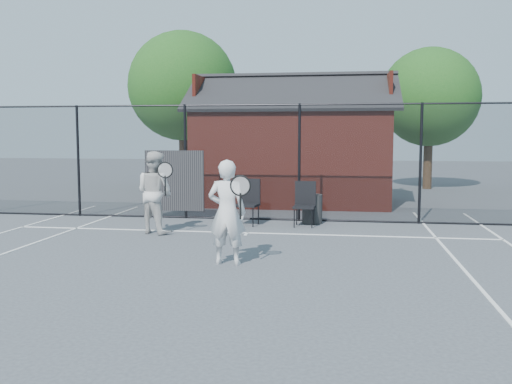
# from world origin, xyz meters

# --- Properties ---
(ground) EXTENTS (80.00, 80.00, 0.00)m
(ground) POSITION_xyz_m (0.00, 0.00, 0.00)
(ground) COLOR #404449
(ground) RESTS_ON ground
(court_lines) EXTENTS (11.02, 18.00, 0.01)m
(court_lines) POSITION_xyz_m (0.00, -1.32, 0.01)
(court_lines) COLOR white
(court_lines) RESTS_ON ground
(fence) EXTENTS (22.04, 3.00, 3.00)m
(fence) POSITION_xyz_m (-0.30, 5.00, 1.45)
(fence) COLOR black
(fence) RESTS_ON ground
(clubhouse) EXTENTS (6.50, 4.36, 4.19)m
(clubhouse) POSITION_xyz_m (0.50, 9.00, 1.61)
(clubhouse) COLOR maroon
(clubhouse) RESTS_ON ground
(tree_left) EXTENTS (4.48, 4.48, 6.44)m
(tree_left) POSITION_xyz_m (-4.50, 13.50, 4.19)
(tree_left) COLOR #2F2013
(tree_left) RESTS_ON ground
(tree_right) EXTENTS (3.97, 3.97, 5.70)m
(tree_right) POSITION_xyz_m (5.50, 14.50, 3.71)
(tree_right) COLOR #2F2013
(tree_right) RESTS_ON ground
(player_front) EXTENTS (0.81, 0.60, 1.80)m
(player_front) POSITION_xyz_m (0.18, -0.11, 0.90)
(player_front) COLOR silver
(player_front) RESTS_ON ground
(player_back) EXTENTS (1.11, 1.01, 1.85)m
(player_back) POSITION_xyz_m (-2.06, 2.69, 0.93)
(player_back) COLOR silver
(player_back) RESTS_ON ground
(chair_left) EXTENTS (0.54, 0.56, 1.06)m
(chair_left) POSITION_xyz_m (1.20, 4.10, 0.53)
(chair_left) COLOR black
(chair_left) RESTS_ON ground
(chair_right) EXTENTS (0.61, 0.63, 1.10)m
(chair_right) POSITION_xyz_m (-0.20, 4.10, 0.55)
(chair_right) COLOR black
(chair_right) RESTS_ON ground
(waste_bin) EXTENTS (0.58, 0.58, 0.73)m
(waste_bin) POSITION_xyz_m (1.36, 4.60, 0.37)
(waste_bin) COLOR black
(waste_bin) RESTS_ON ground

